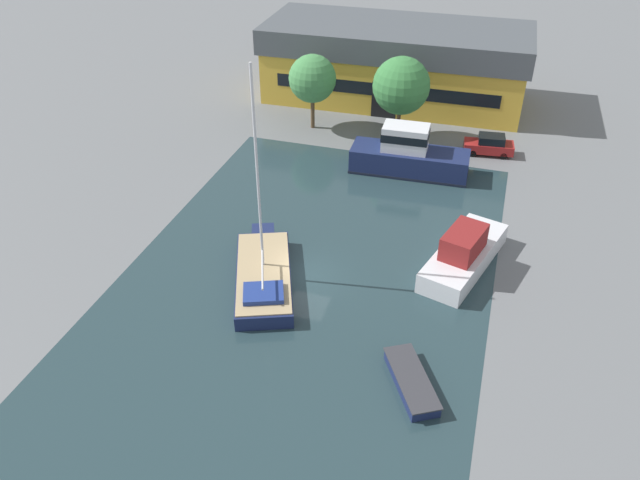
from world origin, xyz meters
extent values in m
plane|color=slate|center=(0.00, 0.00, 0.00)|extent=(440.00, 440.00, 0.00)
cube|color=#23383D|center=(0.00, 0.00, 0.00)|extent=(22.88, 36.04, 0.01)
cube|color=gold|center=(-0.90, 31.15, 2.48)|extent=(25.34, 11.14, 4.95)
cube|color=#474C51|center=(-0.90, 31.15, 6.14)|extent=(26.10, 11.47, 2.38)
cube|color=black|center=(-0.79, 25.83, 1.73)|extent=(2.40, 0.11, 3.47)
cube|color=black|center=(-0.79, 25.83, 2.73)|extent=(21.35, 0.49, 1.24)
cylinder|color=brown|center=(1.47, 21.54, 1.57)|extent=(0.33, 0.33, 3.13)
sphere|color=#387A3D|center=(1.47, 21.54, 4.99)|extent=(4.96, 4.96, 4.96)
cylinder|color=brown|center=(-6.59, 21.66, 1.55)|extent=(0.36, 0.36, 3.10)
sphere|color=#428447|center=(-6.59, 21.66, 4.70)|extent=(4.28, 4.28, 4.28)
cube|color=maroon|center=(9.52, 20.89, 0.67)|extent=(4.33, 2.21, 0.79)
cube|color=black|center=(9.68, 20.91, 1.40)|extent=(2.32, 1.77, 0.68)
cube|color=black|center=(8.60, 20.78, 1.37)|extent=(0.20, 1.39, 0.54)
cylinder|color=black|center=(8.33, 19.98, 0.30)|extent=(0.62, 0.27, 0.60)
cylinder|color=black|center=(8.15, 21.51, 0.30)|extent=(0.62, 0.27, 0.60)
cylinder|color=black|center=(10.88, 20.28, 0.30)|extent=(0.62, 0.27, 0.60)
cylinder|color=black|center=(10.70, 21.80, 0.30)|extent=(0.62, 0.27, 0.60)
cube|color=#19234C|center=(-2.37, -1.52, 0.47)|extent=(6.34, 9.26, 0.93)
cube|color=#19234C|center=(-4.20, 3.04, 0.47)|extent=(1.85, 1.68, 0.93)
cube|color=tan|center=(-2.37, -1.52, 0.97)|extent=(6.09, 8.89, 0.08)
cylinder|color=silver|center=(-2.61, -0.92, 7.45)|extent=(0.16, 0.16, 12.87)
cylinder|color=silver|center=(-1.89, -2.72, 2.11)|extent=(1.56, 3.65, 0.12)
cube|color=navy|center=(-1.48, -3.73, 1.16)|extent=(2.90, 2.64, 0.30)
cube|color=#19234C|center=(3.59, 15.63, 1.00)|extent=(9.55, 3.42, 1.98)
cube|color=black|center=(3.59, 15.63, 0.15)|extent=(9.65, 3.48, 0.18)
cube|color=silver|center=(3.12, 15.61, 3.01)|extent=(3.67, 2.32, 2.05)
cube|color=black|center=(3.12, 15.61, 3.22)|extent=(3.75, 2.39, 0.65)
cube|color=#19234C|center=(7.97, -7.21, 0.32)|extent=(3.52, 4.62, 0.62)
cube|color=#333338|center=(7.97, -7.21, 0.67)|extent=(3.69, 4.82, 0.08)
cube|color=silver|center=(9.32, 4.00, 0.70)|extent=(5.02, 8.82, 1.39)
cube|color=maroon|center=(9.18, 3.52, 2.18)|extent=(2.82, 3.76, 1.59)
camera|label=1|loc=(10.06, -29.75, 24.46)|focal=35.00mm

